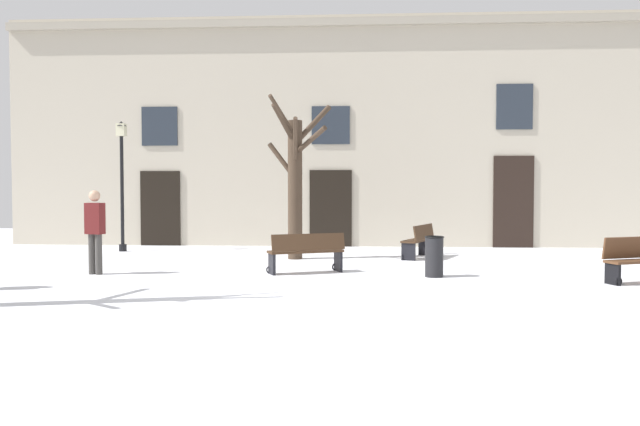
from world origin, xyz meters
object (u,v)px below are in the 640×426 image
object	(u,v)px
tree_near_facade	(295,179)
bench_near_center_tree	(306,252)
litter_bin	(434,256)
bench_near_lamp	(419,240)
streetlamp	(122,172)
person_near_bench	(95,227)

from	to	relation	value
tree_near_facade	bench_near_center_tree	world-z (taller)	tree_near_facade
litter_bin	bench_near_center_tree	xyz separation A→B (m)	(-2.69, 0.41, 0.03)
tree_near_facade	bench_near_lamp	xyz separation A→B (m)	(3.20, 0.46, -1.61)
bench_near_lamp	streetlamp	bearing A→B (deg)	-75.40
streetlamp	litter_bin	world-z (taller)	streetlamp
streetlamp	bench_near_center_tree	world-z (taller)	streetlamp
streetlamp	person_near_bench	xyz separation A→B (m)	(1.22, -4.88, -1.28)
tree_near_facade	person_near_bench	bearing A→B (deg)	-141.10
person_near_bench	bench_near_lamp	bearing A→B (deg)	-137.67
litter_bin	bench_near_lamp	distance (m)	3.60
streetlamp	bench_near_lamp	distance (m)	8.67
bench_near_lamp	bench_near_center_tree	bearing A→B (deg)	-17.28
litter_bin	person_near_bench	bearing A→B (deg)	-179.48
tree_near_facade	bench_near_center_tree	xyz separation A→B (m)	(0.51, -2.73, -1.61)
bench_near_center_tree	streetlamp	bearing A→B (deg)	-61.11
bench_near_center_tree	person_near_bench	size ratio (longest dim) A/B	0.94
litter_bin	bench_near_lamp	world-z (taller)	bench_near_lamp
person_near_bench	bench_near_center_tree	bearing A→B (deg)	-158.71
streetlamp	litter_bin	size ratio (longest dim) A/B	4.41
litter_bin	person_near_bench	xyz separation A→B (m)	(-7.17, -0.06, 0.58)
tree_near_facade	person_near_bench	world-z (taller)	tree_near_facade
tree_near_facade	person_near_bench	xyz separation A→B (m)	(-3.96, -3.20, -1.06)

